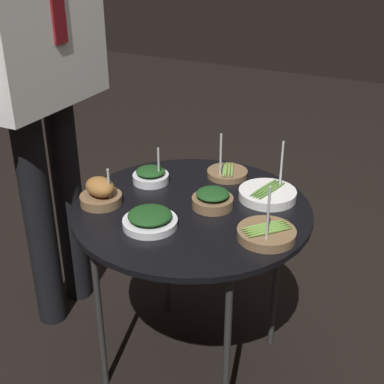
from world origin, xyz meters
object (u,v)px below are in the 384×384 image
Objects in this scene: bowl_spinach_back_right at (150,219)px; bowl_asparagus_near_rim at (227,173)px; bowl_asparagus_front_left at (266,233)px; waiter_figure at (30,29)px; serving_cart at (192,218)px; bowl_spinach_far_rim at (213,199)px; bowl_roast_front_center at (101,193)px; bowl_asparagus_center at (268,194)px; bowl_spinach_front_right at (151,176)px.

bowl_spinach_back_right is 0.96× the size of bowl_asparagus_near_rim.
bowl_asparagus_front_left is 0.97m from waiter_figure.
bowl_spinach_far_rim is (0.03, -0.05, 0.06)m from serving_cart.
bowl_roast_front_center is at bearing -115.36° from waiter_figure.
bowl_asparagus_front_left is at bearing -115.44° from bowl_spinach_far_rim.
bowl_spinach_back_right is 0.39m from bowl_asparagus_center.
bowl_spinach_far_rim is at bearing 133.53° from bowl_asparagus_center.
bowl_asparagus_near_rim is 0.91× the size of bowl_asparagus_center.
bowl_asparagus_center is at bearing -46.47° from bowl_spinach_far_rim.
bowl_asparagus_center reaches higher than bowl_spinach_far_rim.
bowl_asparagus_near_rim is 1.27× the size of bowl_roast_front_center.
waiter_figure is (-0.03, 0.40, 0.44)m from bowl_spinach_front_right.
bowl_spinach_front_right is 0.20m from bowl_roast_front_center.
waiter_figure reaches higher than bowl_spinach_front_right.
bowl_spinach_front_right reaches higher than bowl_roast_front_center.
bowl_spinach_back_right is 0.73m from waiter_figure.
bowl_asparagus_center is at bearing -83.11° from waiter_figure.
bowl_spinach_far_rim is 0.80× the size of bowl_spinach_back_right.
bowl_spinach_front_right is at bearing 70.51° from bowl_asparagus_front_left.
bowl_roast_front_center is (-0.13, 0.31, 0.01)m from bowl_spinach_far_rim.
bowl_roast_front_center is (-0.03, 0.51, 0.02)m from bowl_asparagus_front_left.
bowl_spinach_back_right is 0.28m from bowl_spinach_front_right.
waiter_figure reaches higher than bowl_spinach_back_right.
bowl_asparagus_front_left is at bearing -86.16° from bowl_roast_front_center.
bowl_asparagus_front_left is at bearing -109.49° from bowl_spinach_front_right.
bowl_asparagus_center reaches higher than bowl_roast_front_center.
bowl_roast_front_center is (-0.10, 0.26, 0.07)m from serving_cart.
bowl_asparagus_near_rim is at bearing 11.58° from bowl_spinach_far_rim.
bowl_asparagus_near_rim is at bearing -2.37° from serving_cart.
bowl_spinach_back_right is at bearing 105.23° from bowl_asparagus_front_left.
serving_cart is at bearing -68.06° from bowl_roast_front_center.
bowl_asparagus_center is (0.06, -0.38, -0.01)m from bowl_spinach_front_right.
serving_cart is at bearing -115.19° from bowl_spinach_front_right.
serving_cart is 0.25m from bowl_asparagus_center.
bowl_asparagus_near_rim is (0.31, 0.25, -0.00)m from bowl_asparagus_front_left.
bowl_asparagus_front_left is 1.10× the size of bowl_asparagus_near_rim.
serving_cart is 4.03× the size of bowl_asparagus_center.
bowl_asparagus_near_rim is (0.24, -0.01, 0.05)m from serving_cart.
bowl_asparagus_center is (0.15, -0.18, 0.05)m from serving_cart.
bowl_roast_front_center is at bearing 142.58° from bowl_asparagus_near_rim.
bowl_asparagus_front_left is 0.10× the size of waiter_figure.
bowl_asparagus_center is at bearing -81.08° from bowl_spinach_front_right.
waiter_figure reaches higher than bowl_asparagus_center.
bowl_spinach_back_right is at bearing -111.38° from waiter_figure.
waiter_figure is (0.16, 0.34, 0.43)m from bowl_roast_front_center.
bowl_spinach_front_right is (0.25, 0.14, 0.00)m from bowl_spinach_back_right.
bowl_spinach_front_right is at bearing 98.92° from bowl_asparagus_center.
bowl_asparagus_center is at bearing 18.51° from bowl_asparagus_front_left.
bowl_spinach_far_rim is 0.07× the size of waiter_figure.
bowl_spinach_back_right is 1.22× the size of bowl_spinach_front_right.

